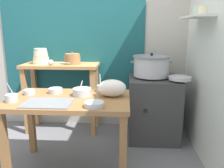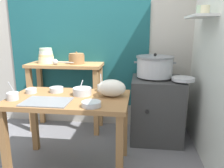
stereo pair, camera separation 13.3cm
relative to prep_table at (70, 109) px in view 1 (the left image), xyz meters
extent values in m
plane|color=slate|center=(-0.05, 0.04, -0.61)|extent=(9.00, 9.00, 0.00)
cube|color=#B2ADA3|center=(0.05, 1.14, 0.69)|extent=(4.40, 0.10, 2.60)
cube|color=#195156|center=(-0.20, 1.08, 0.74)|extent=(1.90, 0.02, 2.10)
cube|color=silver|center=(1.35, 0.24, 0.69)|extent=(0.10, 3.20, 2.60)
cube|color=silver|center=(1.20, 0.44, 0.84)|extent=(0.20, 0.56, 0.02)
cylinder|color=beige|center=(1.20, 0.27, 0.89)|extent=(0.08, 0.08, 0.07)
cylinder|color=#B7D1AD|center=(1.20, 0.44, 0.90)|extent=(0.07, 0.07, 0.09)
cube|color=olive|center=(0.00, 0.00, 0.09)|extent=(1.10, 0.66, 0.04)
cube|color=olive|center=(-0.50, -0.28, -0.27)|extent=(0.06, 0.06, 0.68)
cube|color=olive|center=(0.50, -0.28, -0.27)|extent=(0.06, 0.06, 0.68)
cube|color=olive|center=(-0.50, 0.28, -0.27)|extent=(0.06, 0.06, 0.68)
cube|color=olive|center=(0.50, 0.28, -0.27)|extent=(0.06, 0.06, 0.68)
cube|color=#B27F4C|center=(-0.32, 0.87, 0.27)|extent=(0.96, 0.40, 0.04)
cube|color=#B27F4C|center=(-0.75, 0.72, -0.18)|extent=(0.06, 0.06, 0.86)
cube|color=#B27F4C|center=(0.11, 0.72, -0.18)|extent=(0.06, 0.06, 0.86)
cube|color=#B27F4C|center=(-0.75, 1.02, -0.18)|extent=(0.06, 0.06, 0.86)
cube|color=#B27F4C|center=(0.11, 1.02, -0.18)|extent=(0.06, 0.06, 0.86)
cube|color=#383838|center=(0.86, 0.74, -0.23)|extent=(0.60, 0.60, 0.76)
cylinder|color=black|center=(0.86, 0.74, 0.16)|extent=(0.36, 0.36, 0.02)
cylinder|color=black|center=(0.74, 0.43, -0.16)|extent=(0.04, 0.02, 0.04)
cylinder|color=#B7BABF|center=(0.82, 0.76, 0.28)|extent=(0.42, 0.42, 0.22)
cylinder|color=slate|center=(0.82, 0.76, 0.40)|extent=(0.44, 0.44, 0.02)
sphere|color=black|center=(0.82, 0.76, 0.43)|extent=(0.04, 0.04, 0.04)
cube|color=slate|center=(0.59, 0.76, 0.34)|extent=(0.04, 0.02, 0.02)
cube|color=slate|center=(1.04, 0.76, 0.34)|extent=(0.04, 0.02, 0.02)
cylinder|color=olive|center=(-0.16, 0.87, 0.35)|extent=(0.20, 0.20, 0.11)
cylinder|color=olive|center=(-0.16, 0.87, 0.41)|extent=(0.18, 0.18, 0.02)
sphere|color=olive|center=(-0.16, 0.87, 0.43)|extent=(0.02, 0.02, 0.02)
cylinder|color=beige|center=(-0.57, 0.88, 0.31)|extent=(0.21, 0.21, 0.04)
cylinder|color=beige|center=(-0.57, 0.88, 0.35)|extent=(0.19, 0.19, 0.04)
cylinder|color=#E5C684|center=(-0.57, 0.88, 0.39)|extent=(0.18, 0.18, 0.03)
cylinder|color=silver|center=(-0.57, 0.88, 0.43)|extent=(0.17, 0.17, 0.04)
cylinder|color=#B7D1AD|center=(-0.57, 0.88, 0.47)|extent=(0.16, 0.16, 0.04)
sphere|color=#B7BABF|center=(-0.40, 0.75, 0.33)|extent=(0.07, 0.07, 0.07)
cylinder|color=#B7BABF|center=(-0.26, 0.73, 0.33)|extent=(0.21, 0.05, 0.01)
cube|color=slate|center=(-0.14, -0.17, 0.12)|extent=(0.40, 0.28, 0.01)
ellipsoid|color=silver|center=(0.39, 0.07, 0.19)|extent=(0.26, 0.18, 0.16)
cylinder|color=#B7BABF|center=(1.12, 0.57, 0.19)|extent=(0.25, 0.25, 0.04)
cylinder|color=#B7BABF|center=(-0.17, 0.15, 0.14)|extent=(0.13, 0.13, 0.05)
cylinder|color=beige|center=(-0.17, 0.15, 0.15)|extent=(0.11, 0.11, 0.01)
cylinder|color=#B7BABF|center=(-0.41, 0.09, 0.13)|extent=(0.11, 0.11, 0.04)
cylinder|color=brown|center=(-0.41, 0.09, 0.15)|extent=(0.09, 0.09, 0.01)
cylinder|color=#B7BABF|center=(0.11, 0.09, 0.15)|extent=(0.18, 0.18, 0.07)
cylinder|color=maroon|center=(0.11, 0.09, 0.17)|extent=(0.15, 0.15, 0.01)
cylinder|color=#B7BABF|center=(0.09, 0.10, 0.18)|extent=(0.05, 0.08, 0.13)
cylinder|color=#B7BABF|center=(0.26, -0.23, 0.13)|extent=(0.16, 0.16, 0.04)
cylinder|color=maroon|center=(0.26, -0.23, 0.15)|extent=(0.13, 0.13, 0.01)
cylinder|color=#B7BABF|center=(-0.47, -0.14, 0.14)|extent=(0.10, 0.10, 0.07)
cylinder|color=#337238|center=(-0.47, -0.14, 0.17)|extent=(0.09, 0.09, 0.01)
cylinder|color=#B7BABF|center=(-0.45, -0.14, 0.20)|extent=(0.03, 0.09, 0.17)
cylinder|color=#B7BABF|center=(0.27, 0.25, 0.14)|extent=(0.10, 0.10, 0.06)
cylinder|color=beige|center=(0.27, 0.25, 0.17)|extent=(0.09, 0.09, 0.01)
cylinder|color=#B7BABF|center=(0.26, 0.25, 0.20)|extent=(0.03, 0.08, 0.17)
camera|label=1|loc=(0.51, -1.94, 0.72)|focal=36.24mm
camera|label=2|loc=(0.65, -1.93, 0.72)|focal=36.24mm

